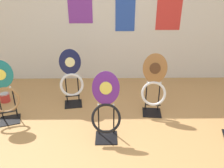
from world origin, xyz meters
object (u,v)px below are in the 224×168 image
Objects in this scene: toilet_seat_display_navy_moon at (71,80)px; paint_can at (5,97)px; toilet_seat_display_teal_sax at (4,92)px; toilet_seat_display_woodgrain at (154,87)px; toilet_seat_display_purple_note at (106,108)px.

toilet_seat_display_navy_moon is 1.23m from paint_can.
toilet_seat_display_woodgrain is at bearing 5.10° from toilet_seat_display_teal_sax.
toilet_seat_display_woodgrain reaches higher than toilet_seat_display_purple_note.
toilet_seat_display_teal_sax is at bearing -174.90° from toilet_seat_display_woodgrain.
toilet_seat_display_woodgrain is at bearing -9.18° from paint_can.
toilet_seat_display_woodgrain is at bearing -12.37° from toilet_seat_display_navy_moon.
toilet_seat_display_woodgrain is 5.76× the size of paint_can.
toilet_seat_display_navy_moon is 1.02× the size of toilet_seat_display_teal_sax.
toilet_seat_display_teal_sax is (-2.11, -0.19, 0.02)m from toilet_seat_display_woodgrain.
toilet_seat_display_navy_moon is 1.02m from toilet_seat_display_purple_note.
toilet_seat_display_teal_sax is at bearing 164.71° from toilet_seat_display_purple_note.
paint_can is (-2.43, 0.39, -0.36)m from toilet_seat_display_woodgrain.
toilet_seat_display_purple_note reaches higher than paint_can.
toilet_seat_display_purple_note is (0.56, -0.85, -0.02)m from toilet_seat_display_navy_moon.
toilet_seat_display_teal_sax is at bearing -151.55° from toilet_seat_display_navy_moon.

